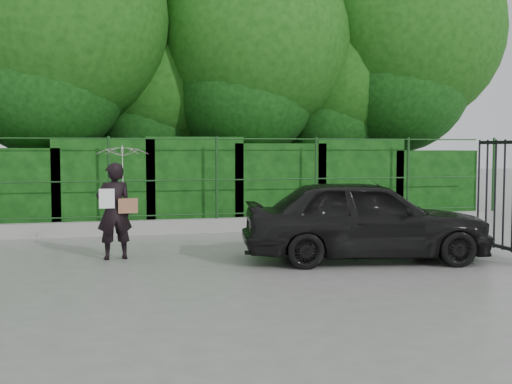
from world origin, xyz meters
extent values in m
plane|color=gray|center=(0.00, 0.00, 0.00)|extent=(80.00, 80.00, 0.00)
cube|color=#9E9E99|center=(0.00, 4.50, 0.15)|extent=(14.00, 0.25, 0.30)
cylinder|color=#19401A|center=(-1.90, 4.50, 1.20)|extent=(0.06, 0.06, 1.80)
cylinder|color=#19401A|center=(0.40, 4.50, 1.20)|extent=(0.06, 0.06, 1.80)
cylinder|color=#19401A|center=(2.70, 4.50, 1.20)|extent=(0.06, 0.06, 1.80)
cylinder|color=#19401A|center=(5.00, 4.50, 1.20)|extent=(0.06, 0.06, 1.80)
cylinder|color=#19401A|center=(7.30, 4.50, 1.20)|extent=(0.06, 0.06, 1.80)
cylinder|color=#19401A|center=(0.00, 4.50, 0.40)|extent=(13.60, 0.03, 0.03)
cylinder|color=#19401A|center=(0.00, 4.50, 1.15)|extent=(13.60, 0.03, 0.03)
cylinder|color=#19401A|center=(0.00, 4.50, 2.05)|extent=(13.60, 0.03, 0.03)
cube|color=black|center=(-4.00, 5.50, 0.92)|extent=(2.20, 1.20, 1.85)
cube|color=black|center=(-2.00, 5.50, 1.03)|extent=(2.20, 1.20, 2.07)
cube|color=black|center=(0.00, 5.50, 1.05)|extent=(2.20, 1.20, 2.10)
cube|color=black|center=(2.00, 5.50, 0.98)|extent=(2.20, 1.20, 1.95)
cube|color=black|center=(4.00, 5.50, 1.03)|extent=(2.20, 1.20, 2.05)
cube|color=black|center=(6.00, 5.50, 0.89)|extent=(2.20, 1.20, 1.78)
cylinder|color=black|center=(-3.00, 7.20, 2.25)|extent=(0.36, 0.36, 4.50)
sphere|color=#14470F|center=(-3.00, 7.20, 4.95)|extent=(5.40, 5.40, 5.40)
cylinder|color=black|center=(-0.50, 8.50, 1.62)|extent=(0.36, 0.36, 3.25)
sphere|color=#14470F|center=(-0.50, 8.50, 3.58)|extent=(3.90, 3.90, 3.90)
cylinder|color=black|center=(2.00, 7.50, 2.12)|extent=(0.36, 0.36, 4.25)
sphere|color=#14470F|center=(2.00, 7.50, 4.68)|extent=(5.10, 5.10, 5.10)
cylinder|color=black|center=(4.50, 8.20, 1.75)|extent=(0.36, 0.36, 3.50)
sphere|color=#14470F|center=(4.50, 8.20, 3.85)|extent=(4.20, 4.20, 4.20)
cylinder|color=black|center=(6.50, 7.80, 2.38)|extent=(0.36, 0.36, 4.75)
sphere|color=#14470F|center=(6.50, 7.80, 5.23)|extent=(5.70, 5.70, 5.70)
cylinder|color=black|center=(4.60, 0.25, 1.05)|extent=(0.04, 0.04, 1.90)
cylinder|color=black|center=(4.60, 0.50, 1.05)|extent=(0.04, 0.04, 1.90)
cylinder|color=black|center=(4.60, 0.75, 1.05)|extent=(0.04, 0.04, 1.90)
cylinder|color=black|center=(4.60, 1.00, 1.05)|extent=(0.04, 0.04, 1.90)
imported|color=black|center=(-1.89, 1.53, 0.81)|extent=(0.64, 0.47, 1.61)
imported|color=white|center=(-1.74, 1.58, 1.50)|extent=(0.88, 0.90, 0.81)
cube|color=#925E42|center=(-1.67, 1.45, 0.90)|extent=(0.32, 0.15, 0.24)
cube|color=white|center=(-2.01, 1.41, 1.03)|extent=(0.25, 0.02, 0.32)
imported|color=black|center=(2.12, 0.43, 0.69)|extent=(4.24, 2.29, 1.37)
camera|label=1|loc=(-2.18, -9.32, 1.87)|focal=45.00mm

